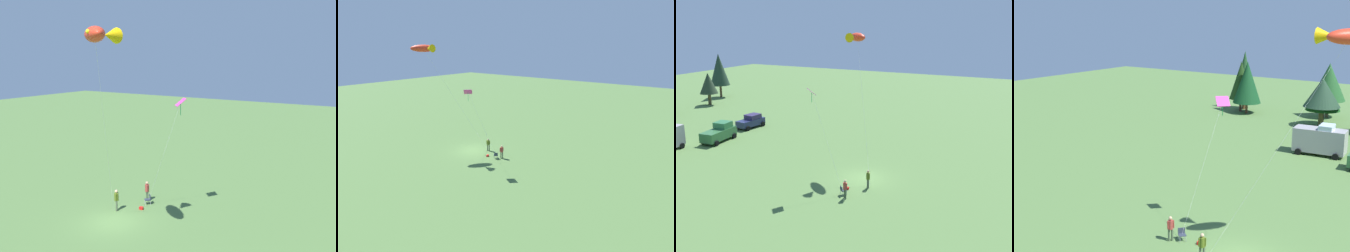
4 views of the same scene
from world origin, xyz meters
TOP-DOWN VIEW (x-y plane):
  - ground_plane at (0.00, 0.00)m, footprint 160.00×160.00m
  - person_kite_flyer at (-1.91, -1.25)m, footprint 0.50×0.48m
  - folding_chair at (-4.38, 0.15)m, footprint 0.68×0.68m
  - person_spectator at (-4.93, -0.38)m, footprint 0.47×0.50m
  - backpack_on_grass at (-3.12, 0.31)m, footprint 0.28×0.36m
  - kite_large_fish at (4.41, 3.09)m, footprint 7.76×5.97m
  - kite_diamond_rainbow at (-3.54, 3.63)m, footprint 1.51×4.29m

SIDE VIEW (x-z plane):
  - ground_plane at x=0.00m, z-range 0.00..0.00m
  - backpack_on_grass at x=-3.12m, z-range 0.00..0.22m
  - folding_chair at x=-4.38m, z-range 0.08..0.90m
  - person_kite_flyer at x=-1.91m, z-range 0.15..1.89m
  - person_spectator at x=-4.93m, z-range 0.15..1.89m
  - kite_diamond_rainbow at x=-3.54m, z-range 4.06..13.30m
  - kite_large_fish at x=4.41m, z-range 6.49..20.42m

